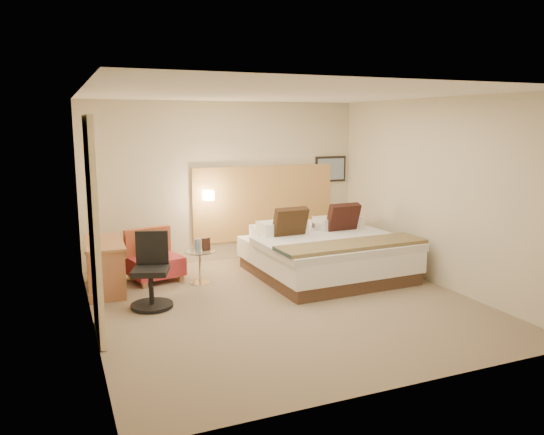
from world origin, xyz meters
name	(u,v)px	position (x,y,z in m)	size (l,w,h in m)	color
floor	(284,303)	(0.00, 0.00, -0.01)	(4.80, 5.00, 0.02)	#806D56
ceiling	(285,93)	(0.00, 0.00, 2.71)	(4.80, 5.00, 0.02)	white
wall_back	(226,182)	(0.00, 2.51, 1.35)	(4.80, 0.02, 2.70)	beige
wall_front	(404,242)	(0.00, -2.51, 1.35)	(4.80, 0.02, 2.70)	beige
wall_left	(87,214)	(-2.41, 0.00, 1.35)	(0.02, 5.00, 2.70)	beige
wall_right	(436,192)	(2.41, 0.00, 1.35)	(0.02, 5.00, 2.70)	beige
headboard_panel	(264,203)	(0.70, 2.47, 0.95)	(2.60, 0.04, 1.30)	tan
art_frame	(330,169)	(2.02, 2.48, 1.50)	(0.62, 0.03, 0.47)	black
art_canvas	(331,169)	(2.02, 2.46, 1.50)	(0.54, 0.01, 0.39)	gray
lamp_arm	(207,195)	(-0.35, 2.42, 1.15)	(0.02, 0.02, 0.12)	white
lamp_shade	(208,195)	(-0.35, 2.36, 1.15)	(0.15, 0.15, 0.15)	#F3E2BE
curtain	(94,229)	(-2.36, -0.25, 1.22)	(0.06, 0.90, 2.42)	beige
bottle_a	(196,245)	(-0.85, 1.29, 0.57)	(0.05, 0.05, 0.18)	#779CB8
bottle_b	(199,245)	(-0.81, 1.29, 0.57)	(0.05, 0.05, 0.18)	#9BCDF0
menu_folder	(206,244)	(-0.71, 1.24, 0.58)	(0.11, 0.04, 0.19)	#3B1F18
bed	(326,253)	(1.10, 0.90, 0.35)	(2.27, 2.21, 1.07)	#493124
lounge_chair	(154,260)	(-1.41, 1.70, 0.30)	(0.85, 0.79, 0.76)	#AA7550
side_table	(200,265)	(-0.81, 1.24, 0.27)	(0.49, 0.49, 0.49)	white
desk	(106,252)	(-2.11, 1.42, 0.56)	(0.57, 1.16, 0.71)	#A86B41
desk_chair	(151,277)	(-1.65, 0.51, 0.39)	(0.68, 0.68, 0.96)	black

